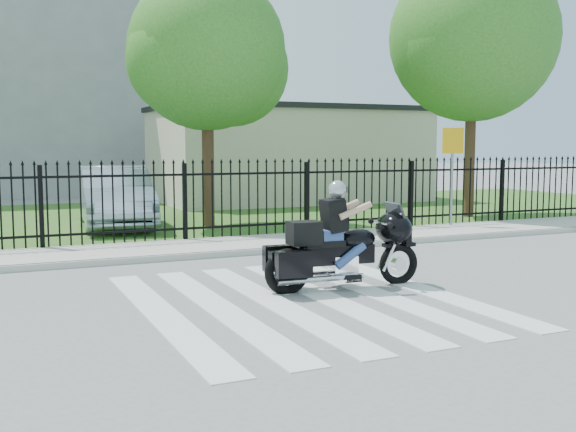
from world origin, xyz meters
name	(u,v)px	position (x,y,z in m)	size (l,w,h in m)	color
ground	(301,300)	(0.00, 0.00, 0.00)	(120.00, 120.00, 0.00)	slate
crosswalk	(301,300)	(0.00, 0.00, 0.01)	(5.00, 5.50, 0.01)	silver
sidewalk	(199,248)	(0.00, 5.00, 0.06)	(40.00, 2.00, 0.12)	#ADAAA3
curb	(213,255)	(0.00, 4.00, 0.06)	(40.00, 0.12, 0.12)	#ADAAA3
grass_strip	(131,218)	(0.00, 12.00, 0.01)	(40.00, 12.00, 0.02)	#2C591E
iron_fence	(185,204)	(0.00, 6.00, 0.90)	(26.00, 0.04, 1.80)	black
tree_mid	(207,52)	(1.50, 9.00, 4.67)	(4.20, 4.20, 6.78)	#382316
tree_right	(473,38)	(9.50, 8.00, 5.39)	(5.00, 5.00, 7.90)	#382316
building_low	(287,157)	(7.00, 16.00, 1.75)	(10.00, 6.00, 3.50)	beige
building_low_roof	(287,110)	(7.00, 16.00, 3.60)	(10.20, 6.20, 0.20)	black
building_tall	(3,63)	(-3.00, 26.00, 6.00)	(15.00, 10.00, 12.00)	#95989E
motorcycle_rider	(340,244)	(0.88, 0.47, 0.70)	(2.58, 0.88, 1.70)	black
parked_car	(115,197)	(-0.85, 9.79, 0.83)	(1.71, 4.91, 1.62)	#A3B4CD
traffic_sign	(453,156)	(7.05, 5.69, 1.92)	(0.53, 0.24, 2.52)	gray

